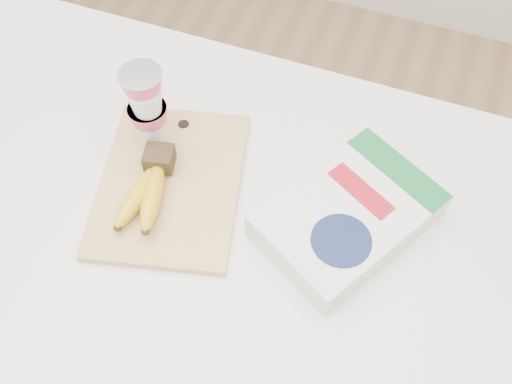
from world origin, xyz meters
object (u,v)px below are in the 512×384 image
bananas (148,188)px  yogurt_stack (147,106)px  cereal_box (348,216)px  table (150,330)px  cutting_board (171,183)px

bananas → yogurt_stack: size_ratio=1.08×
yogurt_stack → cereal_box: 0.37m
bananas → yogurt_stack: (-0.05, 0.11, 0.07)m
table → yogurt_stack: (0.01, 0.17, 0.62)m
table → bananas: size_ratio=7.89×
cutting_board → cereal_box: bearing=-8.6°
cereal_box → cutting_board: bearing=-145.3°
table → yogurt_stack: size_ratio=8.49×
cutting_board → cereal_box: size_ratio=0.97×
cutting_board → bananas: 0.05m
yogurt_stack → cereal_box: size_ratio=0.50×
table → yogurt_stack: bearing=85.1°
cutting_board → cereal_box: 0.30m
table → cereal_box: (0.38, 0.13, 0.55)m
yogurt_stack → cereal_box: yogurt_stack is taller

